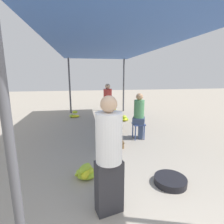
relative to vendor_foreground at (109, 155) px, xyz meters
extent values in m
cylinder|color=#4C4C51|center=(-0.91, -0.68, 0.47)|extent=(0.08, 0.08, 2.66)
cylinder|color=#4C4C51|center=(-0.91, 6.68, 0.47)|extent=(0.08, 0.08, 2.66)
cylinder|color=#4C4C51|center=(1.79, 6.68, 0.47)|extent=(0.08, 0.08, 2.66)
cube|color=#33569E|center=(0.44, 3.00, 1.82)|extent=(3.10, 7.77, 0.04)
cube|color=#2D2D33|center=(0.00, 0.00, -0.48)|extent=(0.41, 0.28, 0.77)
cylinder|color=white|center=(0.00, 0.00, 0.24)|extent=(0.42, 0.42, 0.67)
sphere|color=tan|center=(0.00, 0.00, 0.69)|extent=(0.22, 0.22, 0.22)
cube|color=#384C84|center=(1.31, 2.69, -0.41)|extent=(0.34, 0.34, 0.04)
cylinder|color=#384C84|center=(1.17, 2.56, -0.64)|extent=(0.04, 0.04, 0.43)
cylinder|color=#384C84|center=(1.44, 2.56, -0.64)|extent=(0.04, 0.04, 0.43)
cylinder|color=#384C84|center=(1.17, 2.83, -0.64)|extent=(0.04, 0.04, 0.43)
cylinder|color=#384C84|center=(1.44, 2.83, -0.64)|extent=(0.04, 0.04, 0.43)
cube|color=#384766|center=(1.40, 2.73, -0.62)|extent=(0.25, 0.34, 0.47)
cube|color=#384766|center=(1.31, 2.69, -0.30)|extent=(0.45, 0.45, 0.18)
cylinder|color=#4C8C59|center=(1.31, 2.69, 0.05)|extent=(0.40, 0.40, 0.52)
sphere|color=tan|center=(1.31, 2.69, 0.41)|extent=(0.20, 0.20, 0.20)
cylinder|color=black|center=(1.17, 0.44, -0.80)|extent=(0.57, 0.57, 0.12)
ellipsoid|color=#B9CE2B|center=(-0.25, 0.91, -0.75)|extent=(0.26, 0.28, 0.12)
ellipsoid|color=#9DC330|center=(-0.33, 0.85, -0.65)|extent=(0.31, 0.35, 0.15)
ellipsoid|color=yellow|center=(-0.31, 0.80, -0.73)|extent=(0.20, 0.33, 0.14)
ellipsoid|color=#ABC92D|center=(-0.39, 0.96, -0.78)|extent=(0.30, 0.31, 0.10)
ellipsoid|color=#A4C62F|center=(-0.42, 0.89, -0.79)|extent=(0.21, 0.28, 0.15)
ellipsoid|color=#B8CE2B|center=(-0.27, 0.93, -0.70)|extent=(0.22, 0.23, 0.10)
ellipsoid|color=#A2C52F|center=(-0.29, 0.89, -0.81)|extent=(0.36, 0.31, 0.10)
ellipsoid|color=#C7D429|center=(-0.85, 5.72, -0.80)|extent=(0.24, 0.32, 0.12)
ellipsoid|color=#84B934|center=(-0.82, 5.67, -0.78)|extent=(0.22, 0.26, 0.14)
ellipsoid|color=yellow|center=(-0.80, 5.64, -0.79)|extent=(0.20, 0.23, 0.10)
ellipsoid|color=#B5CD2C|center=(-0.68, 5.76, -0.62)|extent=(0.29, 0.24, 0.13)
ellipsoid|color=yellow|center=(-0.68, 5.75, -0.81)|extent=(0.42, 0.36, 0.10)
ellipsoid|color=#7BB636|center=(1.40, 4.81, -0.75)|extent=(0.29, 0.26, 0.12)
ellipsoid|color=yellow|center=(1.41, 4.69, -0.78)|extent=(0.25, 0.29, 0.10)
ellipsoid|color=#B3CC2C|center=(1.39, 4.81, -0.70)|extent=(0.26, 0.25, 0.13)
ellipsoid|color=#8BBC33|center=(1.28, 4.88, -0.79)|extent=(0.30, 0.33, 0.10)
ellipsoid|color=#76B337|center=(1.47, 4.80, -0.78)|extent=(0.17, 0.27, 0.10)
ellipsoid|color=#9AC231|center=(1.42, 4.81, -0.78)|extent=(0.24, 0.25, 0.12)
ellipsoid|color=#B6CD2C|center=(1.35, 4.83, -0.72)|extent=(0.35, 0.29, 0.11)
ellipsoid|color=#C4D329|center=(1.39, 4.80, -0.81)|extent=(0.36, 0.32, 0.10)
ellipsoid|color=#C0D12A|center=(1.09, 6.07, -0.67)|extent=(0.23, 0.32, 0.10)
ellipsoid|color=#AFCA2D|center=(1.13, 6.04, -0.63)|extent=(0.32, 0.30, 0.15)
ellipsoid|color=#ACC92D|center=(1.12, 6.01, -0.70)|extent=(0.26, 0.30, 0.15)
ellipsoid|color=#C3D229|center=(1.02, 6.12, -0.74)|extent=(0.29, 0.25, 0.15)
ellipsoid|color=#ADC92D|center=(1.13, 5.81, -0.81)|extent=(0.34, 0.19, 0.10)
ellipsoid|color=#C7D428|center=(1.13, 6.04, -0.81)|extent=(0.53, 0.46, 0.10)
cube|color=olive|center=(0.45, 2.28, -0.78)|extent=(0.52, 0.52, 0.15)
cube|color=brown|center=(0.45, 2.28, -0.70)|extent=(0.54, 0.54, 0.02)
cube|color=brown|center=(0.72, 3.49, -0.79)|extent=(0.45, 0.45, 0.15)
cube|color=brown|center=(0.72, 3.49, -0.70)|extent=(0.47, 0.47, 0.02)
cube|color=#4C4238|center=(0.67, 4.72, -0.50)|extent=(0.35, 0.20, 0.72)
cylinder|color=#BF3833|center=(0.67, 4.72, 0.17)|extent=(0.34, 0.34, 0.62)
sphere|color=tan|center=(0.67, 4.72, 0.58)|extent=(0.20, 0.20, 0.20)
camera|label=1|loc=(-0.32, -2.12, 1.05)|focal=28.00mm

